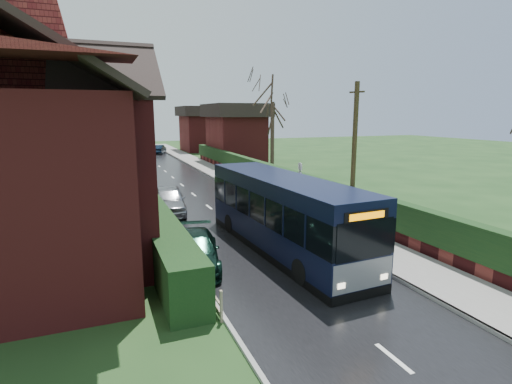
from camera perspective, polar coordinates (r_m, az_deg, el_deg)
name	(u,v)px	position (r m, az deg, el deg)	size (l,w,h in m)	color
ground	(281,266)	(14.77, 3.56, -10.55)	(140.00, 140.00, 0.00)	#2D4F22
road	(209,207)	(23.79, -6.74, -2.17)	(6.00, 100.00, 0.02)	black
pavement	(274,201)	(25.17, 2.64, -1.22)	(2.50, 100.00, 0.14)	slate
kerb_right	(257,202)	(24.71, 0.10, -1.44)	(0.12, 100.00, 0.14)	gray
kerb_left	(156,211)	(23.22, -14.04, -2.66)	(0.12, 100.00, 0.10)	gray
front_hedge	(152,222)	(18.12, -14.64, -4.12)	(1.20, 16.00, 1.60)	black
picket_fence	(169,228)	(18.31, -12.26, -4.98)	(0.10, 16.00, 0.90)	#9A8E68
right_wall_hedge	(297,184)	(25.65, 5.82, 1.13)	(0.60, 50.00, 1.80)	maroon
brick_house	(15,143)	(17.44, -31.18, 6.00)	(9.30, 14.60, 10.30)	maroon
bus	(283,215)	(15.96, 3.88, -3.25)	(2.82, 10.03, 3.01)	black
car_silver	(169,200)	(22.61, -12.35, -1.13)	(1.77, 4.41, 1.50)	#A1A2A5
car_green	(195,251)	(14.67, -8.74, -8.30)	(1.70, 4.18, 1.21)	black
car_distant	(159,149)	(56.74, -13.66, 5.95)	(1.32, 3.79, 1.25)	black
bus_stop_sign	(300,182)	(21.14, 6.28, 1.49)	(0.13, 0.45, 2.94)	slate
telegraph_pole	(354,154)	(20.23, 13.83, 5.34)	(0.28, 0.89, 6.96)	#332A16
tree_right_far	(273,97)	(35.33, 2.39, 13.47)	(4.78, 4.78, 9.23)	#372821
tree_house_side	(13,66)	(29.23, -31.39, 15.14)	(4.88, 4.88, 11.10)	#32291E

